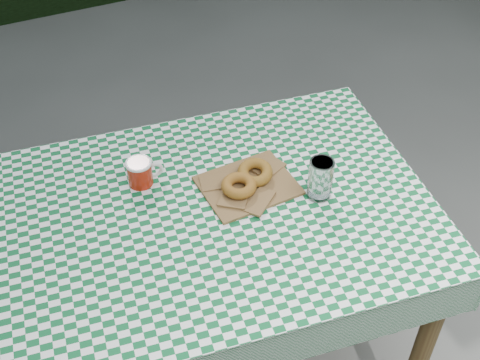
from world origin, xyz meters
name	(u,v)px	position (x,y,z in m)	size (l,w,h in m)	color
table	(207,294)	(-0.13, 0.08, 0.38)	(1.29, 0.86, 0.75)	brown
tablecloth	(202,213)	(-0.13, 0.08, 0.75)	(1.31, 0.88, 0.01)	#0D5429
paper_bag	(248,185)	(0.04, 0.12, 0.76)	(0.27, 0.21, 0.01)	olive
bagel_front	(239,186)	(0.00, 0.10, 0.79)	(0.10, 0.10, 0.03)	brown
bagel_back	(255,172)	(0.07, 0.14, 0.79)	(0.10, 0.10, 0.03)	brown
coffee_mug	(140,173)	(-0.25, 0.26, 0.80)	(0.14, 0.14, 0.08)	#9F1B0A
drinking_glass	(320,179)	(0.21, 0.00, 0.82)	(0.07, 0.07, 0.13)	silver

